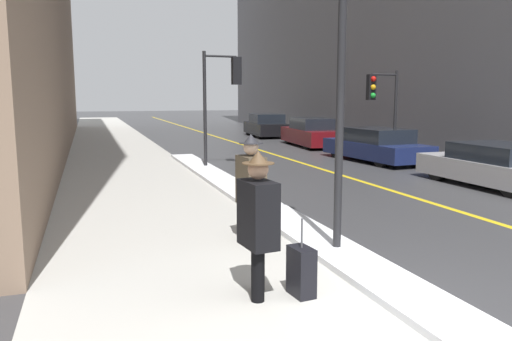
{
  "coord_description": "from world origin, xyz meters",
  "views": [
    {
      "loc": [
        -3.21,
        -4.32,
        2.35
      ],
      "look_at": [
        -0.4,
        4.0,
        1.05
      ],
      "focal_mm": 35.0,
      "sensor_mm": 36.0,
      "label": 1
    }
  ],
  "objects_px": {
    "lamp_post": "(342,35)",
    "traffic_light_near": "(224,85)",
    "rolling_suitcase": "(301,272)",
    "parked_car_silver": "(498,166)",
    "parked_car_black": "(266,126)",
    "parked_car_maroon": "(312,133)",
    "parked_car_navy": "(376,146)",
    "pedestrian_in_glasses": "(251,184)",
    "traffic_light_far": "(380,96)",
    "pedestrian_in_fedora": "(258,219)"
  },
  "relations": [
    {
      "from": "rolling_suitcase",
      "to": "parked_car_silver",
      "type": "bearing_deg",
      "value": 116.62
    },
    {
      "from": "pedestrian_in_glasses",
      "to": "parked_car_silver",
      "type": "bearing_deg",
      "value": 103.41
    },
    {
      "from": "traffic_light_near",
      "to": "pedestrian_in_glasses",
      "type": "distance_m",
      "value": 8.92
    },
    {
      "from": "lamp_post",
      "to": "parked_car_maroon",
      "type": "bearing_deg",
      "value": 66.27
    },
    {
      "from": "traffic_light_near",
      "to": "parked_car_silver",
      "type": "relative_size",
      "value": 0.89
    },
    {
      "from": "lamp_post",
      "to": "parked_car_black",
      "type": "bearing_deg",
      "value": 72.94
    },
    {
      "from": "parked_car_silver",
      "to": "parked_car_navy",
      "type": "bearing_deg",
      "value": 1.5
    },
    {
      "from": "lamp_post",
      "to": "traffic_light_near",
      "type": "distance_m",
      "value": 9.55
    },
    {
      "from": "pedestrian_in_fedora",
      "to": "parked_car_navy",
      "type": "height_order",
      "value": "pedestrian_in_fedora"
    },
    {
      "from": "traffic_light_near",
      "to": "pedestrian_in_glasses",
      "type": "xyz_separation_m",
      "value": [
        -1.87,
        -8.54,
        -1.78
      ]
    },
    {
      "from": "traffic_light_far",
      "to": "parked_car_maroon",
      "type": "relative_size",
      "value": 0.71
    },
    {
      "from": "pedestrian_in_fedora",
      "to": "traffic_light_near",
      "type": "bearing_deg",
      "value": 160.68
    },
    {
      "from": "parked_car_navy",
      "to": "parked_car_black",
      "type": "distance_m",
      "value": 12.05
    },
    {
      "from": "traffic_light_near",
      "to": "traffic_light_far",
      "type": "height_order",
      "value": "traffic_light_near"
    },
    {
      "from": "lamp_post",
      "to": "traffic_light_near",
      "type": "relative_size",
      "value": 1.43
    },
    {
      "from": "parked_car_maroon",
      "to": "rolling_suitcase",
      "type": "relative_size",
      "value": 4.87
    },
    {
      "from": "parked_car_maroon",
      "to": "traffic_light_far",
      "type": "bearing_deg",
      "value": -176.93
    },
    {
      "from": "pedestrian_in_glasses",
      "to": "parked_car_black",
      "type": "distance_m",
      "value": 21.75
    },
    {
      "from": "pedestrian_in_fedora",
      "to": "rolling_suitcase",
      "type": "height_order",
      "value": "pedestrian_in_fedora"
    },
    {
      "from": "pedestrian_in_glasses",
      "to": "traffic_light_far",
      "type": "bearing_deg",
      "value": 131.1
    },
    {
      "from": "lamp_post",
      "to": "pedestrian_in_glasses",
      "type": "bearing_deg",
      "value": 137.54
    },
    {
      "from": "traffic_light_far",
      "to": "pedestrian_in_glasses",
      "type": "height_order",
      "value": "traffic_light_far"
    },
    {
      "from": "traffic_light_near",
      "to": "traffic_light_far",
      "type": "relative_size",
      "value": 1.16
    },
    {
      "from": "lamp_post",
      "to": "traffic_light_far",
      "type": "bearing_deg",
      "value": 54.63
    },
    {
      "from": "lamp_post",
      "to": "rolling_suitcase",
      "type": "bearing_deg",
      "value": -131.23
    },
    {
      "from": "traffic_light_near",
      "to": "traffic_light_far",
      "type": "bearing_deg",
      "value": -7.42
    },
    {
      "from": "traffic_light_near",
      "to": "parked_car_maroon",
      "type": "distance_m",
      "value": 8.39
    },
    {
      "from": "parked_car_silver",
      "to": "parked_car_maroon",
      "type": "relative_size",
      "value": 0.93
    },
    {
      "from": "pedestrian_in_glasses",
      "to": "rolling_suitcase",
      "type": "xyz_separation_m",
      "value": [
        -0.13,
        -2.31,
        -0.66
      ]
    },
    {
      "from": "traffic_light_near",
      "to": "lamp_post",
      "type": "bearing_deg",
      "value": -99.0
    },
    {
      "from": "pedestrian_in_glasses",
      "to": "rolling_suitcase",
      "type": "distance_m",
      "value": 2.41
    },
    {
      "from": "pedestrian_in_glasses",
      "to": "parked_car_silver",
      "type": "height_order",
      "value": "pedestrian_in_glasses"
    },
    {
      "from": "parked_car_maroon",
      "to": "parked_car_black",
      "type": "distance_m",
      "value": 6.19
    },
    {
      "from": "pedestrian_in_glasses",
      "to": "rolling_suitcase",
      "type": "relative_size",
      "value": 1.86
    },
    {
      "from": "traffic_light_near",
      "to": "pedestrian_in_fedora",
      "type": "distance_m",
      "value": 11.15
    },
    {
      "from": "parked_car_silver",
      "to": "rolling_suitcase",
      "type": "bearing_deg",
      "value": 122.48
    },
    {
      "from": "pedestrian_in_fedora",
      "to": "parked_car_maroon",
      "type": "xyz_separation_m",
      "value": [
        8.33,
        16.36,
        -0.32
      ]
    },
    {
      "from": "parked_car_maroon",
      "to": "lamp_post",
      "type": "bearing_deg",
      "value": 160.74
    },
    {
      "from": "traffic_light_far",
      "to": "parked_car_navy",
      "type": "bearing_deg",
      "value": -77.99
    },
    {
      "from": "parked_car_silver",
      "to": "parked_car_navy",
      "type": "relative_size",
      "value": 0.93
    },
    {
      "from": "parked_car_silver",
      "to": "rolling_suitcase",
      "type": "height_order",
      "value": "parked_car_silver"
    },
    {
      "from": "traffic_light_near",
      "to": "parked_car_maroon",
      "type": "xyz_separation_m",
      "value": [
        5.84,
        5.64,
        -2.11
      ]
    },
    {
      "from": "traffic_light_far",
      "to": "pedestrian_in_glasses",
      "type": "relative_size",
      "value": 1.86
    },
    {
      "from": "lamp_post",
      "to": "parked_car_maroon",
      "type": "height_order",
      "value": "lamp_post"
    },
    {
      "from": "rolling_suitcase",
      "to": "traffic_light_far",
      "type": "bearing_deg",
      "value": 137.59
    },
    {
      "from": "lamp_post",
      "to": "rolling_suitcase",
      "type": "xyz_separation_m",
      "value": [
        -1.18,
        -1.35,
        -2.91
      ]
    },
    {
      "from": "traffic_light_far",
      "to": "pedestrian_in_glasses",
      "type": "bearing_deg",
      "value": 42.9
    },
    {
      "from": "pedestrian_in_fedora",
      "to": "rolling_suitcase",
      "type": "relative_size",
      "value": 1.84
    },
    {
      "from": "pedestrian_in_fedora",
      "to": "traffic_light_far",
      "type": "bearing_deg",
      "value": 135.51
    },
    {
      "from": "lamp_post",
      "to": "traffic_light_far",
      "type": "relative_size",
      "value": 1.66
    }
  ]
}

